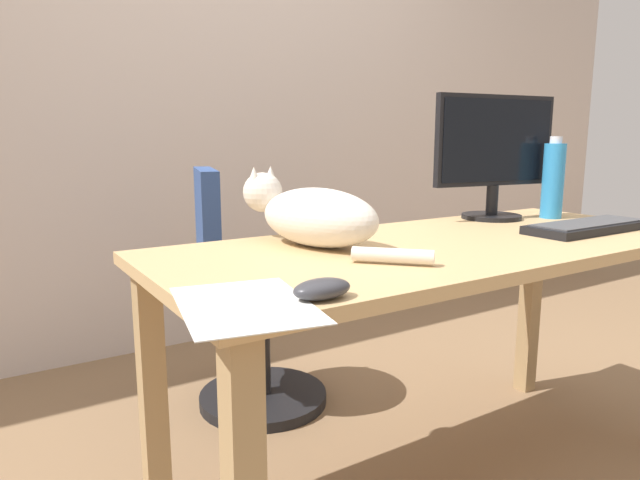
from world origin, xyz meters
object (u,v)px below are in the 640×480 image
(cat, at_px, (312,214))
(water_bottle, at_px, (553,180))
(office_chair, at_px, (248,308))
(monitor, at_px, (495,152))
(keyboard, at_px, (589,227))
(computer_mouse, at_px, (322,289))

(cat, height_order, water_bottle, water_bottle)
(office_chair, xyz_separation_m, cat, (-0.10, -0.61, 0.43))
(monitor, xyz_separation_m, keyboard, (0.04, -0.33, -0.21))
(monitor, relative_size, computer_mouse, 4.35)
(water_bottle, bearing_deg, office_chair, 144.35)
(monitor, xyz_separation_m, cat, (-0.78, -0.08, -0.15))
(monitor, height_order, water_bottle, monitor)
(keyboard, relative_size, cat, 0.73)
(keyboard, xyz_separation_m, cat, (-0.81, 0.25, 0.07))
(keyboard, distance_m, cat, 0.86)
(office_chair, xyz_separation_m, computer_mouse, (-0.34, -1.03, 0.36))
(cat, height_order, computer_mouse, cat)
(monitor, distance_m, computer_mouse, 1.16)
(office_chair, bearing_deg, cat, -98.90)
(office_chair, height_order, keyboard, office_chair)
(monitor, bearing_deg, computer_mouse, -153.55)
(keyboard, distance_m, computer_mouse, 1.07)
(computer_mouse, bearing_deg, water_bottle, 18.77)
(keyboard, bearing_deg, computer_mouse, -170.63)
(cat, relative_size, water_bottle, 2.14)
(office_chair, height_order, water_bottle, water_bottle)
(monitor, bearing_deg, water_bottle, -26.90)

